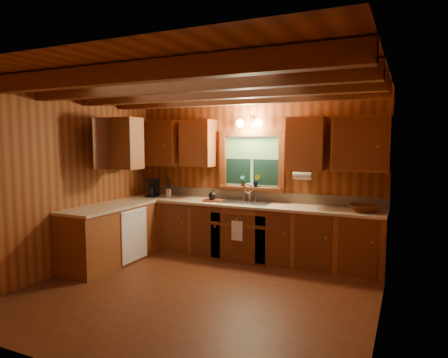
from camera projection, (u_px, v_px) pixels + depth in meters
room at (196, 189)px, 4.80m from camera, size 4.20×4.20×4.20m
ceiling_beams at (195, 89)px, 4.68m from camera, size 4.20×2.54×0.18m
base_cabinets at (209, 233)px, 6.25m from camera, size 4.20×2.22×0.86m
countertop at (209, 205)px, 6.21m from camera, size 4.20×2.24×0.04m
backsplash at (252, 196)px, 6.53m from camera, size 4.20×0.02×0.16m
dishwasher_panel at (134, 235)px, 6.12m from camera, size 0.02×0.60×0.80m
upper_cabinets at (208, 143)px, 6.27m from camera, size 4.19×1.77×0.78m
window at (252, 162)px, 6.46m from camera, size 1.12×0.08×1.00m
window_sill at (251, 188)px, 6.46m from camera, size 1.06×0.14×0.04m
wall_sconce at (249, 123)px, 6.29m from camera, size 0.45×0.21×0.17m
paper_towel_roll at (302, 176)px, 5.78m from camera, size 0.27×0.11×0.11m
dish_towel at (237, 231)px, 6.01m from camera, size 0.18×0.01×0.30m
sink at (245, 206)px, 6.29m from camera, size 0.82×0.48×0.43m
coffee_maker at (153, 188)px, 6.97m from camera, size 0.18×0.23×0.32m
utensil_crock at (168, 192)px, 6.95m from camera, size 0.12×0.12×0.34m
cutting_board at (212, 200)px, 6.45m from camera, size 0.34×0.28×0.03m
teakettle at (212, 196)px, 6.44m from camera, size 0.13×0.13×0.17m
wicker_basket at (365, 208)px, 5.48m from camera, size 0.45×0.45×0.10m
potted_plant_left at (243, 181)px, 6.50m from camera, size 0.10×0.08×0.18m
potted_plant_right at (256, 181)px, 6.38m from camera, size 0.12×0.11×0.20m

